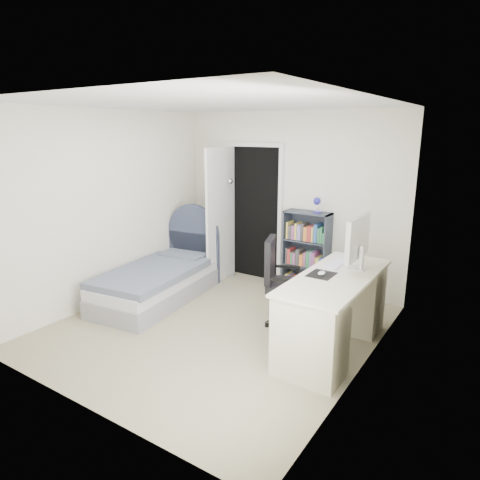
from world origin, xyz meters
The scene contains 8 objects.
room_shell centered at (0.00, 0.00, 1.25)m, with size 3.50×3.70×2.60m.
door centered at (-0.78, 1.51, 1.03)m, with size 0.92×0.83×2.06m.
bed centered at (-1.17, 0.31, 0.27)m, with size 1.11×2.00×1.17m.
nightstand centered at (-1.34, 1.62, 0.36)m, with size 0.36×0.36×0.55m.
floor_lamp centered at (-0.90, 1.57, 0.63)m, with size 0.22×0.22×1.54m.
bookcase centered at (0.37, 1.66, 0.55)m, with size 0.64×0.28×1.36m.
desk centered at (1.33, 0.27, 0.45)m, with size 0.67×1.67×1.37m.
office_chair centered at (0.55, 0.52, 0.57)m, with size 0.59×0.60×1.04m.
Camera 1 is at (2.75, -3.68, 2.23)m, focal length 32.00 mm.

